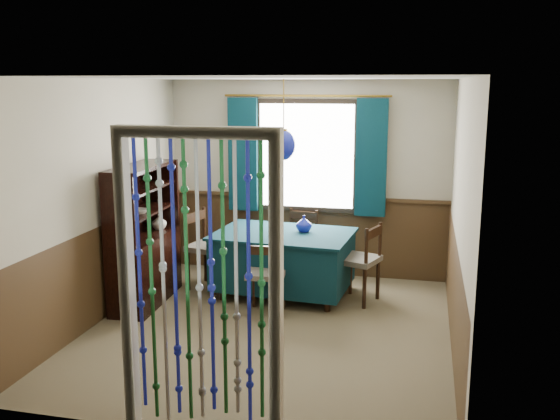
% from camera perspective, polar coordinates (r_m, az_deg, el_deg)
% --- Properties ---
extents(floor, '(4.00, 4.00, 0.00)m').
position_cam_1_polar(floor, '(6.44, -0.99, -10.85)').
color(floor, brown).
rests_on(floor, ground).
extents(ceiling, '(4.00, 4.00, 0.00)m').
position_cam_1_polar(ceiling, '(5.96, -1.08, 11.98)').
color(ceiling, silver).
rests_on(ceiling, ground).
extents(wall_back, '(3.60, 0.00, 3.60)m').
position_cam_1_polar(wall_back, '(8.00, 2.49, 2.87)').
color(wall_back, '#B9B097').
rests_on(wall_back, ground).
extents(wall_front, '(3.60, 0.00, 3.60)m').
position_cam_1_polar(wall_front, '(4.22, -7.72, -5.13)').
color(wall_front, '#B9B097').
rests_on(wall_front, ground).
extents(wall_left, '(0.00, 4.00, 4.00)m').
position_cam_1_polar(wall_left, '(6.74, -16.04, 0.80)').
color(wall_left, '#B9B097').
rests_on(wall_left, ground).
extents(wall_right, '(0.00, 4.00, 4.00)m').
position_cam_1_polar(wall_right, '(5.91, 16.15, -0.68)').
color(wall_right, '#B9B097').
rests_on(wall_right, ground).
extents(wainscot_back, '(3.60, 0.00, 3.60)m').
position_cam_1_polar(wainscot_back, '(8.13, 2.42, -2.37)').
color(wainscot_back, '#412C18').
rests_on(wainscot_back, ground).
extents(wainscot_front, '(3.60, 0.00, 3.60)m').
position_cam_1_polar(wainscot_front, '(4.51, -7.39, -14.25)').
color(wainscot_front, '#412C18').
rests_on(wainscot_front, ground).
extents(wainscot_left, '(0.00, 4.00, 4.00)m').
position_cam_1_polar(wainscot_left, '(6.91, -15.58, -5.33)').
color(wainscot_left, '#412C18').
rests_on(wainscot_left, ground).
extents(wainscot_right, '(0.00, 4.00, 4.00)m').
position_cam_1_polar(wainscot_right, '(6.10, 15.61, -7.57)').
color(wainscot_right, '#412C18').
rests_on(wainscot_right, ground).
extents(window, '(1.32, 0.12, 1.42)m').
position_cam_1_polar(window, '(7.91, 2.44, 4.97)').
color(window, black).
rests_on(window, wall_back).
extents(doorway, '(1.16, 0.12, 2.18)m').
position_cam_1_polar(doorway, '(4.34, -7.37, -7.44)').
color(doorway, silver).
rests_on(doorway, ground).
extents(dining_table, '(1.64, 1.20, 0.75)m').
position_cam_1_polar(dining_table, '(7.31, 0.32, -4.49)').
color(dining_table, '#0A2A34').
rests_on(dining_table, floor).
extents(chair_near, '(0.44, 0.42, 0.82)m').
position_cam_1_polar(chair_near, '(6.72, -1.32, -5.94)').
color(chair_near, black).
rests_on(chair_near, floor).
extents(chair_far, '(0.50, 0.48, 0.87)m').
position_cam_1_polar(chair_far, '(7.91, 1.78, -3.03)').
color(chair_far, black).
rests_on(chair_far, floor).
extents(chair_left, '(0.54, 0.56, 0.95)m').
position_cam_1_polar(chair_left, '(7.60, -6.68, -3.40)').
color(chair_left, black).
rests_on(chair_left, floor).
extents(chair_right, '(0.55, 0.57, 0.91)m').
position_cam_1_polar(chair_right, '(7.13, 7.34, -4.60)').
color(chair_right, black).
rests_on(chair_right, floor).
extents(sideboard, '(0.47, 1.22, 1.57)m').
position_cam_1_polar(sideboard, '(7.20, -12.30, -4.01)').
color(sideboard, black).
rests_on(sideboard, floor).
extents(pendant_lamp, '(0.28, 0.28, 0.90)m').
position_cam_1_polar(pendant_lamp, '(7.06, 0.33, 5.96)').
color(pendant_lamp, olive).
rests_on(pendant_lamp, ceiling).
extents(vase_table, '(0.18, 0.18, 0.18)m').
position_cam_1_polar(vase_table, '(7.26, 2.20, -1.32)').
color(vase_table, navy).
rests_on(vase_table, dining_table).
extents(bowl_shelf, '(0.28, 0.28, 0.05)m').
position_cam_1_polar(bowl_shelf, '(6.88, -12.75, -0.10)').
color(bowl_shelf, beige).
rests_on(bowl_shelf, sideboard).
extents(vase_sideboard, '(0.23, 0.23, 0.19)m').
position_cam_1_polar(vase_sideboard, '(7.37, -10.99, -1.00)').
color(vase_sideboard, beige).
rests_on(vase_sideboard, sideboard).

